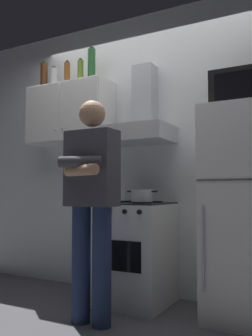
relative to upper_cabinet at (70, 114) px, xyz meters
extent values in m
plane|color=#4C4C51|center=(0.85, -0.37, -1.75)|extent=(7.00, 7.00, 0.00)
cube|color=white|center=(0.85, 0.23, -0.40)|extent=(4.80, 0.10, 2.70)
cube|color=white|center=(0.00, 0.01, 0.00)|extent=(0.90, 0.34, 0.60)
cube|color=white|center=(-0.22, -0.17, 0.00)|extent=(0.43, 0.01, 0.58)
cube|color=white|center=(0.22, -0.17, 0.00)|extent=(0.43, 0.01, 0.58)
sphere|color=#B2B2B7|center=(-0.04, -0.18, -0.18)|extent=(0.02, 0.02, 0.02)
sphere|color=#B2B2B7|center=(0.04, -0.18, -0.18)|extent=(0.02, 0.02, 0.02)
cube|color=white|center=(0.80, -0.12, -1.32)|extent=(0.60, 0.60, 0.85)
cube|color=black|center=(0.80, -0.12, -0.89)|extent=(0.59, 0.59, 0.01)
cube|color=black|center=(0.80, -0.43, -1.30)|extent=(0.42, 0.01, 0.24)
cylinder|color=black|center=(0.67, -0.24, -0.88)|extent=(0.16, 0.16, 0.01)
cylinder|color=black|center=(0.93, -0.24, -0.88)|extent=(0.16, 0.16, 0.01)
cylinder|color=black|center=(0.67, 0.00, -0.88)|extent=(0.16, 0.16, 0.01)
cylinder|color=black|center=(0.93, 0.00, -0.88)|extent=(0.16, 0.16, 0.01)
cylinder|color=black|center=(0.60, -0.44, -0.95)|extent=(0.04, 0.02, 0.04)
cylinder|color=black|center=(0.73, -0.44, -0.95)|extent=(0.04, 0.02, 0.04)
cylinder|color=black|center=(0.87, -0.44, -0.95)|extent=(0.04, 0.02, 0.04)
cylinder|color=black|center=(1.00, -0.44, -0.95)|extent=(0.04, 0.02, 0.04)
cube|color=#B7BABF|center=(0.80, -0.04, -0.27)|extent=(0.60, 0.44, 0.15)
cube|color=#B7BABF|center=(0.80, 0.10, 0.10)|extent=(0.20, 0.16, 0.60)
cube|color=white|center=(1.75, -0.12, -0.95)|extent=(0.60, 0.60, 1.60)
cube|color=#4C4C4C|center=(1.75, -0.43, -0.71)|extent=(0.59, 0.01, 0.01)
cylinder|color=silver|center=(1.50, -0.44, -1.19)|extent=(0.02, 0.02, 0.60)
cube|color=black|center=(1.75, -0.10, -0.01)|extent=(0.48, 0.36, 0.28)
cube|color=black|center=(1.71, -0.29, -0.01)|extent=(0.30, 0.01, 0.20)
cylinder|color=navy|center=(0.66, -0.72, -1.32)|extent=(0.14, 0.14, 0.85)
cylinder|color=navy|center=(0.84, -0.72, -1.32)|extent=(0.14, 0.14, 0.85)
cube|color=#3F3F47|center=(0.75, -0.72, -0.62)|extent=(0.38, 0.20, 0.56)
cylinder|color=#3F3F47|center=(0.75, -0.86, -0.58)|extent=(0.33, 0.17, 0.08)
cylinder|color=tan|center=(0.75, -0.86, -0.64)|extent=(0.33, 0.17, 0.08)
sphere|color=tan|center=(0.75, -0.72, -0.21)|extent=(0.20, 0.20, 0.20)
cylinder|color=#B7BABF|center=(0.93, -0.24, -0.83)|extent=(0.18, 0.18, 0.10)
cylinder|color=black|center=(0.82, -0.24, -0.79)|extent=(0.05, 0.01, 0.01)
cylinder|color=black|center=(1.04, -0.24, -0.79)|extent=(0.05, 0.01, 0.01)
cylinder|color=#4C6B19|center=(0.13, 0.00, 0.42)|extent=(0.06, 0.06, 0.24)
cylinder|color=black|center=(0.13, 0.00, 0.55)|extent=(0.03, 0.03, 0.02)
cylinder|color=#B2B5BA|center=(-0.23, 0.01, 0.41)|extent=(0.08, 0.08, 0.22)
cylinder|color=black|center=(-0.23, 0.01, 0.53)|extent=(0.04, 0.04, 0.02)
cylinder|color=#19471E|center=(0.25, 0.01, 0.47)|extent=(0.08, 0.08, 0.34)
cylinder|color=black|center=(0.25, 0.01, 0.65)|extent=(0.04, 0.04, 0.02)
cylinder|color=brown|center=(-0.04, -0.01, 0.42)|extent=(0.06, 0.06, 0.24)
cylinder|color=black|center=(-0.04, -0.01, 0.55)|extent=(0.03, 0.03, 0.02)
cylinder|color=#47230F|center=(-0.35, -0.01, 0.44)|extent=(0.08, 0.08, 0.29)
cylinder|color=black|center=(-0.35, -0.01, 0.60)|extent=(0.04, 0.04, 0.02)
camera|label=1|loc=(2.26, -3.00, -0.79)|focal=39.25mm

